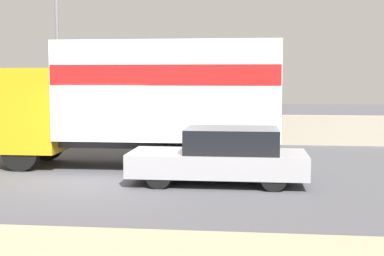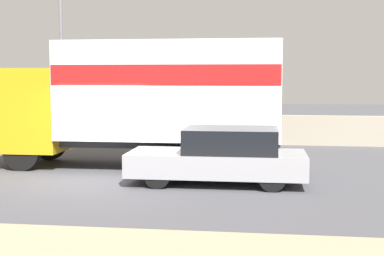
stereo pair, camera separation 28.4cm
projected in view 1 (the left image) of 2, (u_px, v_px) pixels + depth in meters
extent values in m
plane|color=#47474C|center=(92.00, 180.00, 13.97)|extent=(80.00, 80.00, 0.00)
cube|color=#A39984|center=(150.00, 128.00, 21.74)|extent=(60.00, 0.35, 1.17)
cylinder|color=slate|center=(57.00, 48.00, 20.82)|extent=(0.14, 0.14, 7.60)
cube|color=gold|center=(33.00, 109.00, 16.07)|extent=(1.99, 2.34, 2.44)
cube|color=black|center=(2.00, 93.00, 16.13)|extent=(0.06, 1.99, 1.07)
cube|color=#2D2D33|center=(170.00, 142.00, 15.70)|extent=(6.33, 1.34, 0.25)
cube|color=white|center=(170.00, 90.00, 15.55)|extent=(6.33, 2.44, 2.79)
cube|color=red|center=(170.00, 75.00, 15.51)|extent=(6.30, 2.46, 0.56)
cylinder|color=black|center=(20.00, 152.00, 15.20)|extent=(1.07, 0.28, 1.07)
cylinder|color=black|center=(47.00, 144.00, 17.17)|extent=(1.07, 0.28, 1.07)
cylinder|color=black|center=(228.00, 156.00, 14.54)|extent=(1.07, 0.28, 1.07)
cylinder|color=black|center=(231.00, 146.00, 16.51)|extent=(1.07, 0.28, 1.07)
cylinder|color=black|center=(182.00, 155.00, 14.68)|extent=(1.07, 0.28, 1.07)
cylinder|color=black|center=(190.00, 146.00, 16.65)|extent=(1.07, 0.28, 1.07)
cube|color=#9E9EA3|center=(218.00, 163.00, 13.40)|extent=(4.41, 1.78, 0.57)
cube|color=black|center=(232.00, 140.00, 13.31)|extent=(2.29, 1.64, 0.60)
cylinder|color=black|center=(159.00, 176.00, 12.81)|extent=(0.63, 0.20, 0.63)
cylinder|color=black|center=(169.00, 165.00, 14.34)|extent=(0.63, 0.20, 0.63)
cylinder|color=black|center=(274.00, 178.00, 12.51)|extent=(0.63, 0.20, 0.63)
cylinder|color=black|center=(271.00, 167.00, 14.03)|extent=(0.63, 0.20, 0.63)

